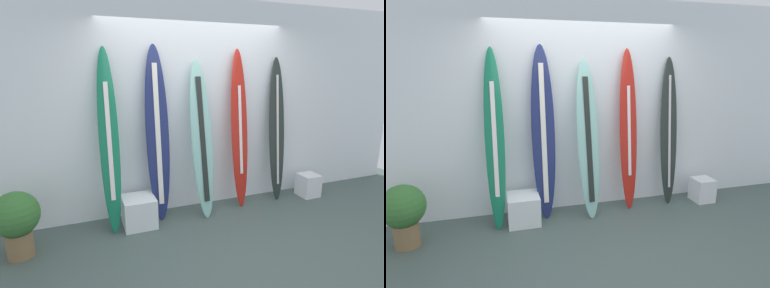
# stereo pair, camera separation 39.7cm
# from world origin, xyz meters

# --- Properties ---
(ground) EXTENTS (8.00, 8.00, 0.04)m
(ground) POSITION_xyz_m (0.00, 0.00, -0.02)
(ground) COLOR #43544F
(wall_back) EXTENTS (7.20, 0.20, 2.80)m
(wall_back) POSITION_xyz_m (0.00, 1.30, 1.40)
(wall_back) COLOR white
(wall_back) RESTS_ON ground
(surfboard_emerald) EXTENTS (0.25, 0.48, 2.18)m
(surfboard_emerald) POSITION_xyz_m (-1.18, 0.95, 1.08)
(surfboard_emerald) COLOR #14714C
(surfboard_emerald) RESTS_ON ground
(surfboard_navy) EXTENTS (0.30, 0.30, 2.21)m
(surfboard_navy) POSITION_xyz_m (-0.59, 1.02, 1.11)
(surfboard_navy) COLOR navy
(surfboard_navy) RESTS_ON ground
(surfboard_seafoam) EXTENTS (0.32, 0.47, 2.05)m
(surfboard_seafoam) POSITION_xyz_m (-0.02, 0.93, 1.01)
(surfboard_seafoam) COLOR #85C3B8
(surfboard_seafoam) RESTS_ON ground
(surfboard_crimson) EXTENTS (0.27, 0.33, 2.18)m
(surfboard_crimson) POSITION_xyz_m (0.57, 1.01, 1.08)
(surfboard_crimson) COLOR #B52016
(surfboard_crimson) RESTS_ON ground
(surfboard_charcoal) EXTENTS (0.27, 0.31, 2.08)m
(surfboard_charcoal) POSITION_xyz_m (1.20, 1.03, 1.02)
(surfboard_charcoal) COLOR #222B27
(surfboard_charcoal) RESTS_ON ground
(display_block_left) EXTENTS (0.40, 0.40, 0.37)m
(display_block_left) POSITION_xyz_m (-0.89, 0.88, 0.19)
(display_block_left) COLOR white
(display_block_left) RESTS_ON ground
(display_block_center) EXTENTS (0.28, 0.28, 0.34)m
(display_block_center) POSITION_xyz_m (1.74, 0.88, 0.17)
(display_block_center) COLOR white
(display_block_center) RESTS_ON ground
(potted_plant) EXTENTS (0.47, 0.47, 0.71)m
(potted_plant) POSITION_xyz_m (-2.18, 0.65, 0.43)
(potted_plant) COLOR olive
(potted_plant) RESTS_ON ground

